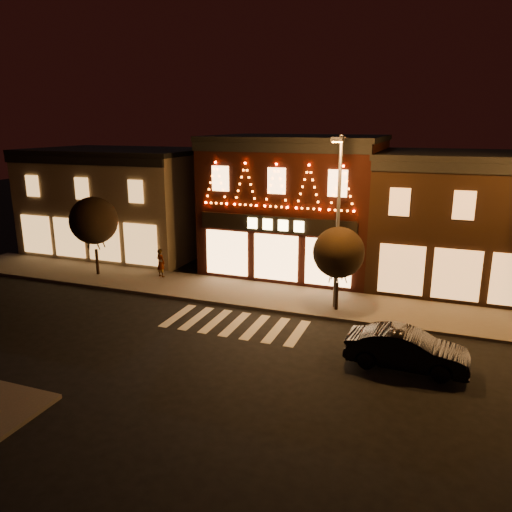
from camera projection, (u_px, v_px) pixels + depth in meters
The scene contains 10 objects.
ground at pixel (196, 361), 19.47m from camera, with size 120.00×120.00×0.00m, color black.
sidewalk_far at pixel (300, 300), 26.01m from camera, with size 44.00×4.00×0.15m, color #47423D.
building_left at pixel (121, 201), 35.58m from camera, with size 12.20×8.28×7.30m.
building_pulp at pixel (296, 204), 31.04m from camera, with size 10.20×8.34×8.30m.
building_right_a at pixel (459, 220), 27.95m from camera, with size 9.20×8.28×7.50m.
streetlamp_mid at pixel (338, 210), 23.39m from camera, with size 0.55×1.92×8.36m.
tree_left at pixel (94, 221), 29.42m from camera, with size 2.81×2.81×4.70m.
tree_right at pixel (339, 253), 23.78m from camera, with size 2.47×2.47×4.12m.
dark_sedan at pixel (407, 349), 18.81m from camera, with size 1.58×4.53×1.49m, color black.
pedestrian at pixel (161, 263), 29.53m from camera, with size 0.62×0.41×1.70m, color gray.
Camera 1 is at (8.42, -15.79, 9.02)m, focal length 34.94 mm.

